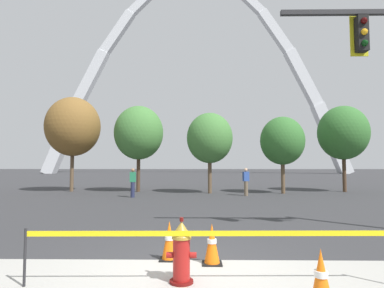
{
  "coord_description": "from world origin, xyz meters",
  "views": [
    {
      "loc": [
        0.14,
        -5.96,
        1.8
      ],
      "look_at": [
        -0.03,
        5.0,
        2.5
      ],
      "focal_mm": 30.11,
      "sensor_mm": 36.0,
      "label": 1
    }
  ],
  "objects_px": {
    "traffic_cone_by_hydrant": "(321,278)",
    "monument_arch": "(196,80)",
    "traffic_cone_curb_edge": "(169,241)",
    "pedestrian_standing_center": "(133,182)",
    "traffic_cone_mid_sidewalk": "(212,244)",
    "fire_hydrant": "(181,252)",
    "pedestrian_walking_left": "(246,182)"
  },
  "relations": [
    {
      "from": "traffic_cone_by_hydrant",
      "to": "traffic_cone_curb_edge",
      "type": "xyz_separation_m",
      "value": [
        -2.1,
        1.98,
        0.0
      ]
    },
    {
      "from": "traffic_cone_by_hydrant",
      "to": "pedestrian_walking_left",
      "type": "xyz_separation_m",
      "value": [
        1.26,
        14.5,
        0.46
      ]
    },
    {
      "from": "traffic_cone_mid_sidewalk",
      "to": "monument_arch",
      "type": "bearing_deg",
      "value": 90.41
    },
    {
      "from": "traffic_cone_by_hydrant",
      "to": "fire_hydrant",
      "type": "bearing_deg",
      "value": 156.12
    },
    {
      "from": "traffic_cone_curb_edge",
      "to": "pedestrian_walking_left",
      "type": "distance_m",
      "value": 12.97
    },
    {
      "from": "monument_arch",
      "to": "fire_hydrant",
      "type": "bearing_deg",
      "value": -90.1
    },
    {
      "from": "traffic_cone_by_hydrant",
      "to": "traffic_cone_mid_sidewalk",
      "type": "bearing_deg",
      "value": 126.98
    },
    {
      "from": "traffic_cone_by_hydrant",
      "to": "pedestrian_standing_center",
      "type": "height_order",
      "value": "pedestrian_standing_center"
    },
    {
      "from": "traffic_cone_by_hydrant",
      "to": "monument_arch",
      "type": "distance_m",
      "value": 62.05
    },
    {
      "from": "traffic_cone_curb_edge",
      "to": "monument_arch",
      "type": "distance_m",
      "value": 60.14
    },
    {
      "from": "traffic_cone_by_hydrant",
      "to": "pedestrian_walking_left",
      "type": "relative_size",
      "value": 0.46
    },
    {
      "from": "fire_hydrant",
      "to": "traffic_cone_mid_sidewalk",
      "type": "height_order",
      "value": "fire_hydrant"
    },
    {
      "from": "traffic_cone_by_hydrant",
      "to": "traffic_cone_mid_sidewalk",
      "type": "distance_m",
      "value": 2.17
    },
    {
      "from": "traffic_cone_curb_edge",
      "to": "pedestrian_standing_center",
      "type": "height_order",
      "value": "pedestrian_standing_center"
    },
    {
      "from": "monument_arch",
      "to": "pedestrian_standing_center",
      "type": "height_order",
      "value": "monument_arch"
    },
    {
      "from": "traffic_cone_curb_edge",
      "to": "traffic_cone_mid_sidewalk",
      "type": "bearing_deg",
      "value": -17.13
    },
    {
      "from": "fire_hydrant",
      "to": "traffic_cone_mid_sidewalk",
      "type": "distance_m",
      "value": 1.07
    },
    {
      "from": "traffic_cone_mid_sidewalk",
      "to": "pedestrian_walking_left",
      "type": "xyz_separation_m",
      "value": [
        2.56,
        12.77,
        0.46
      ]
    },
    {
      "from": "fire_hydrant",
      "to": "traffic_cone_by_hydrant",
      "type": "bearing_deg",
      "value": -23.88
    },
    {
      "from": "monument_arch",
      "to": "traffic_cone_by_hydrant",
      "type": "bearing_deg",
      "value": -88.34
    },
    {
      "from": "traffic_cone_mid_sidewalk",
      "to": "traffic_cone_curb_edge",
      "type": "height_order",
      "value": "same"
    },
    {
      "from": "fire_hydrant",
      "to": "monument_arch",
      "type": "distance_m",
      "value": 61.23
    },
    {
      "from": "traffic_cone_by_hydrant",
      "to": "traffic_cone_curb_edge",
      "type": "bearing_deg",
      "value": 136.71
    },
    {
      "from": "traffic_cone_by_hydrant",
      "to": "pedestrian_standing_center",
      "type": "xyz_separation_m",
      "value": [
        -5.1,
        13.49,
        0.46
      ]
    },
    {
      "from": "traffic_cone_mid_sidewalk",
      "to": "pedestrian_standing_center",
      "type": "xyz_separation_m",
      "value": [
        -3.8,
        11.76,
        0.46
      ]
    },
    {
      "from": "fire_hydrant",
      "to": "monument_arch",
      "type": "xyz_separation_m",
      "value": [
        0.1,
        58.43,
        18.3
      ]
    },
    {
      "from": "monument_arch",
      "to": "traffic_cone_curb_edge",
      "type": "bearing_deg",
      "value": -90.39
    },
    {
      "from": "fire_hydrant",
      "to": "traffic_cone_curb_edge",
      "type": "distance_m",
      "value": 1.22
    },
    {
      "from": "fire_hydrant",
      "to": "pedestrian_standing_center",
      "type": "xyz_separation_m",
      "value": [
        -3.29,
        12.69,
        0.35
      ]
    },
    {
      "from": "traffic_cone_by_hydrant",
      "to": "monument_arch",
      "type": "height_order",
      "value": "monument_arch"
    },
    {
      "from": "traffic_cone_by_hydrant",
      "to": "traffic_cone_mid_sidewalk",
      "type": "relative_size",
      "value": 1.0
    },
    {
      "from": "monument_arch",
      "to": "traffic_cone_mid_sidewalk",
      "type": "bearing_deg",
      "value": -89.59
    }
  ]
}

